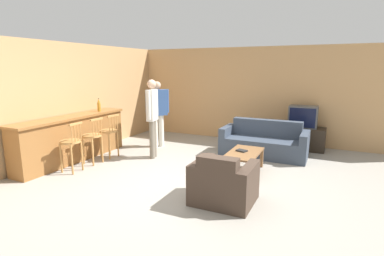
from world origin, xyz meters
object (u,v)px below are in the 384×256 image
object	(u,v)px
bar_chair_near	(71,145)
couch_far	(264,143)
book_on_table	(242,151)
person_by_window	(158,111)
tv	(303,117)
bottle	(99,105)
coffee_table	(244,155)
tv_unit	(301,138)
bar_chair_far	(109,134)
person_by_counter	(152,113)
armchair_near	(223,184)
bar_chair_mid	(92,139)

from	to	relation	value
bar_chair_near	couch_far	size ratio (longest dim) A/B	0.51
book_on_table	person_by_window	size ratio (longest dim) A/B	0.14
bar_chair_near	book_on_table	distance (m)	3.37
tv	bottle	size ratio (longest dim) A/B	2.16
coffee_table	tv_unit	world-z (taller)	tv_unit
bar_chair_far	person_by_counter	distance (m)	1.13
person_by_window	person_by_counter	xyz separation A→B (m)	(0.42, -0.90, 0.08)
couch_far	armchair_near	bearing A→B (deg)	-90.40
couch_far	person_by_window	distance (m)	2.79
bottle	book_on_table	bearing A→B (deg)	0.90
bottle	person_by_counter	size ratio (longest dim) A/B	0.18
tv_unit	person_by_counter	size ratio (longest dim) A/B	0.63
bar_chair_far	tv_unit	distance (m)	4.75
bar_chair_mid	bottle	world-z (taller)	bottle
bar_chair_near	armchair_near	distance (m)	3.19
tv_unit	person_by_counter	xyz separation A→B (m)	(-3.00, -2.26, 0.75)
bottle	book_on_table	size ratio (longest dim) A/B	1.35
bar_chair_mid	person_by_counter	distance (m)	1.40
tv	person_by_counter	distance (m)	3.76
bar_chair_near	person_by_counter	bearing A→B (deg)	57.86
bar_chair_mid	tv	world-z (taller)	tv
bar_chair_mid	armchair_near	world-z (taller)	bar_chair_mid
armchair_near	coffee_table	distance (m)	1.44
bar_chair_far	bottle	xyz separation A→B (m)	(-0.51, 0.27, 0.61)
coffee_table	bar_chair_far	bearing A→B (deg)	-174.64
tv_unit	book_on_table	distance (m)	2.49
couch_far	bottle	bearing A→B (deg)	-159.60
armchair_near	bar_chair_near	bearing A→B (deg)	179.34
tv	person_by_window	world-z (taller)	person_by_window
bar_chair_far	person_by_window	bearing A→B (deg)	67.91
bar_chair_near	book_on_table	xyz separation A→B (m)	(3.04, 1.44, -0.11)
armchair_near	bottle	bearing A→B (deg)	158.93
bar_chair_near	armchair_near	bearing A→B (deg)	-0.66
armchair_near	bar_chair_mid	bearing A→B (deg)	169.04
armchair_near	coffee_table	world-z (taller)	armchair_near
coffee_table	bottle	bearing A→B (deg)	-179.72
person_by_window	armchair_near	bearing A→B (deg)	-42.35
bar_chair_near	bar_chair_far	xyz separation A→B (m)	(-0.00, 1.11, 0.00)
armchair_near	person_by_counter	bearing A→B (deg)	145.69
bar_chair_near	bar_chair_mid	distance (m)	0.58
person_by_counter	bottle	bearing A→B (deg)	-175.72
coffee_table	bar_chair_near	bearing A→B (deg)	-155.62
person_by_window	person_by_counter	bearing A→B (deg)	-64.89
armchair_near	person_by_counter	size ratio (longest dim) A/B	0.51
bar_chair_near	bar_chair_far	bearing A→B (deg)	90.00
tv	book_on_table	distance (m)	2.51
bar_chair_mid	bar_chair_near	bearing A→B (deg)	-90.00
book_on_table	person_by_window	bearing A→B (deg)	159.37
armchair_near	coffee_table	size ratio (longest dim) A/B	0.86
tv	person_by_counter	size ratio (longest dim) A/B	0.38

